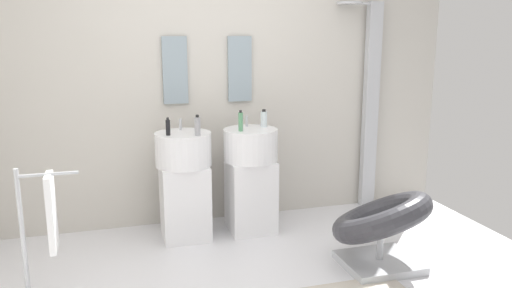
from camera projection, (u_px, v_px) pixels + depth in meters
name	position (u px, v px, depth m)	size (l,w,h in m)	color
rear_partition	(207.00, 83.00, 4.67)	(4.80, 0.10, 2.60)	beige
pedestal_sink_left	(184.00, 182.00, 4.36)	(0.48, 0.48, 1.03)	white
pedestal_sink_right	(251.00, 176.00, 4.52)	(0.48, 0.48, 1.03)	white
vanity_mirror_left	(175.00, 70.00, 4.50)	(0.22, 0.03, 0.59)	#8C9EA8
vanity_mirror_right	(240.00, 69.00, 4.66)	(0.22, 0.03, 0.59)	#8C9EA8
shower_column	(369.00, 102.00, 5.06)	(0.49, 0.24, 2.05)	#B7BABF
lounge_chair	(381.00, 223.00, 3.83)	(1.10, 1.10, 0.65)	#B7BABF
towel_rack	(47.00, 216.00, 3.19)	(0.37, 0.22, 0.95)	#B7BABF
soap_bottle_grey	(197.00, 126.00, 4.14)	(0.05, 0.05, 0.17)	#99999E
soap_bottle_clear	(264.00, 119.00, 4.52)	(0.06, 0.06, 0.16)	silver
soap_bottle_black	(168.00, 127.00, 4.15)	(0.04, 0.04, 0.15)	black
soap_bottle_green	(241.00, 121.00, 4.32)	(0.04, 0.04, 0.18)	#59996B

